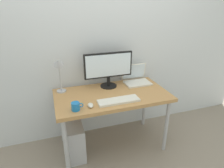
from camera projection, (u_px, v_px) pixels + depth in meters
name	position (u px, v px, depth m)	size (l,w,h in m)	color
ground_plane	(112.00, 144.00, 2.49)	(6.00, 6.00, 0.00)	gray
back_wall	(101.00, 36.00, 2.33)	(4.40, 0.04, 2.60)	silver
desk	(112.00, 99.00, 2.23)	(1.28, 0.68, 0.72)	#B7844C
monitor	(108.00, 67.00, 2.30)	(0.58, 0.20, 0.42)	black
laptop	(136.00, 78.00, 2.49)	(0.32, 0.26, 0.23)	silver
desk_lamp	(59.00, 68.00, 2.11)	(0.11, 0.16, 0.43)	#B2B2B7
keyboard	(118.00, 101.00, 2.03)	(0.44, 0.14, 0.02)	silver
mouse	(91.00, 105.00, 1.93)	(0.06, 0.09, 0.03)	silver
coffee_mug	(76.00, 106.00, 1.86)	(0.12, 0.08, 0.08)	#1E72BF
computer_tower	(75.00, 140.00, 2.24)	(0.18, 0.36, 0.42)	#B2B2B7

